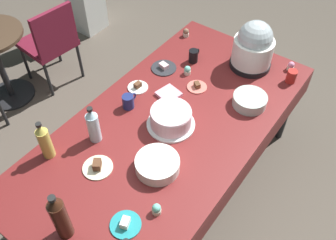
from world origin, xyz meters
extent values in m
plane|color=brown|center=(0.00, 0.00, 0.00)|extent=(9.00, 9.00, 0.00)
cube|color=maroon|center=(0.00, 0.00, 0.73)|extent=(2.20, 1.10, 0.04)
cylinder|color=black|center=(1.02, -0.47, 0.35)|extent=(0.06, 0.06, 0.71)
cylinder|color=black|center=(-1.02, 0.47, 0.35)|extent=(0.06, 0.06, 0.71)
cylinder|color=black|center=(1.02, 0.47, 0.35)|extent=(0.06, 0.06, 0.71)
cube|color=maroon|center=(0.00, -0.55, 0.62)|extent=(2.20, 0.01, 0.18)
cube|color=maroon|center=(0.00, 0.55, 0.62)|extent=(2.20, 0.01, 0.18)
cylinder|color=silver|center=(0.01, -0.01, 0.76)|extent=(0.31, 0.31, 0.01)
cylinder|color=beige|center=(0.01, -0.01, 0.82)|extent=(0.26, 0.26, 0.11)
cylinder|color=silver|center=(0.01, -0.01, 0.87)|extent=(0.26, 0.26, 0.01)
cylinder|color=black|center=(0.85, -0.14, 0.77)|extent=(0.31, 0.31, 0.04)
cylinder|color=white|center=(0.85, -0.14, 0.88)|extent=(0.29, 0.29, 0.19)
sphere|color=#B2BCC1|center=(0.85, -0.14, 1.00)|extent=(0.25, 0.25, 0.25)
cylinder|color=#B2C6BC|center=(0.48, -0.33, 0.79)|extent=(0.23, 0.23, 0.07)
cylinder|color=silver|center=(-0.31, -0.15, 0.79)|extent=(0.26, 0.26, 0.08)
cylinder|color=beige|center=(-0.51, 0.13, 0.75)|extent=(0.18, 0.18, 0.01)
cube|color=brown|center=(-0.51, 0.13, 0.78)|extent=(0.08, 0.07, 0.05)
cylinder|color=white|center=(0.16, 0.38, 0.75)|extent=(0.14, 0.14, 0.01)
cube|color=brown|center=(0.16, 0.38, 0.78)|extent=(0.05, 0.04, 0.04)
cylinder|color=teal|center=(-0.69, -0.23, 0.75)|extent=(0.17, 0.17, 0.01)
cube|color=white|center=(-0.69, -0.23, 0.78)|extent=(0.07, 0.06, 0.04)
cylinder|color=#E07266|center=(0.41, 0.05, 0.75)|extent=(0.14, 0.14, 0.01)
cube|color=brown|center=(0.41, 0.05, 0.77)|extent=(0.06, 0.06, 0.03)
cylinder|color=#2D2D33|center=(0.44, 0.36, 0.75)|extent=(0.19, 0.19, 0.01)
cube|color=beige|center=(0.44, 0.36, 0.77)|extent=(0.06, 0.07, 0.03)
cylinder|color=beige|center=(0.50, 0.19, 0.77)|extent=(0.05, 0.05, 0.03)
sphere|color=#6BC6B2|center=(0.50, 0.19, 0.79)|extent=(0.05, 0.05, 0.05)
cylinder|color=beige|center=(0.88, 0.47, 0.77)|extent=(0.05, 0.05, 0.03)
sphere|color=brown|center=(0.88, 0.47, 0.79)|extent=(0.05, 0.05, 0.05)
cylinder|color=beige|center=(0.99, -0.40, 0.77)|extent=(0.05, 0.05, 0.03)
sphere|color=pink|center=(0.99, -0.40, 0.79)|extent=(0.05, 0.05, 0.05)
cylinder|color=beige|center=(-0.53, -0.32, 0.77)|extent=(0.05, 0.05, 0.03)
sphere|color=#6BC6B2|center=(-0.53, -0.32, 0.79)|extent=(0.05, 0.05, 0.05)
cylinder|color=silver|center=(-0.35, 0.30, 0.85)|extent=(0.08, 0.08, 0.20)
cone|color=silver|center=(-0.35, 0.30, 0.98)|extent=(0.07, 0.07, 0.05)
cylinder|color=black|center=(-0.35, 0.30, 1.01)|extent=(0.03, 0.03, 0.02)
cylinder|color=#33190F|center=(-0.90, -0.01, 0.89)|extent=(0.08, 0.08, 0.27)
cone|color=#33190F|center=(-0.90, -0.01, 1.05)|extent=(0.07, 0.07, 0.05)
cylinder|color=black|center=(-0.90, -0.01, 1.08)|extent=(0.04, 0.04, 0.02)
cylinder|color=gold|center=(-0.61, 0.43, 0.85)|extent=(0.07, 0.07, 0.21)
cone|color=gold|center=(-0.61, 0.43, 0.98)|extent=(0.07, 0.07, 0.05)
cylinder|color=black|center=(-0.61, 0.43, 1.02)|extent=(0.03, 0.03, 0.02)
cylinder|color=navy|center=(-0.02, 0.31, 0.80)|extent=(0.08, 0.08, 0.10)
torus|color=navy|center=(0.03, 0.31, 0.80)|extent=(0.06, 0.01, 0.06)
cylinder|color=black|center=(0.64, 0.23, 0.80)|extent=(0.07, 0.07, 0.10)
torus|color=black|center=(0.69, 0.23, 0.80)|extent=(0.06, 0.01, 0.06)
cylinder|color=#B2231E|center=(0.86, -0.46, 0.80)|extent=(0.07, 0.07, 0.10)
torus|color=#B2231E|center=(0.91, -0.46, 0.80)|extent=(0.06, 0.01, 0.06)
cube|color=pink|center=(0.23, 0.16, 0.76)|extent=(0.17, 0.17, 0.02)
cylinder|color=black|center=(-0.32, 1.58, 0.20)|extent=(0.04, 0.04, 0.40)
cube|color=maroon|center=(0.40, 1.72, 0.42)|extent=(0.48, 0.48, 0.05)
cube|color=maroon|center=(0.38, 1.52, 0.65)|extent=(0.42, 0.08, 0.40)
cylinder|color=black|center=(0.61, 1.89, 0.20)|extent=(0.03, 0.03, 0.40)
cylinder|color=black|center=(0.23, 1.93, 0.20)|extent=(0.03, 0.03, 0.40)
cylinder|color=black|center=(0.57, 1.51, 0.20)|extent=(0.03, 0.03, 0.40)
cylinder|color=black|center=(0.19, 1.55, 0.20)|extent=(0.03, 0.03, 0.40)
cylinder|color=black|center=(-0.05, 1.87, 0.35)|extent=(0.06, 0.06, 0.67)
cylinder|color=black|center=(-0.05, 1.87, 0.01)|extent=(0.44, 0.44, 0.02)
camera|label=1|loc=(-1.28, -0.94, 2.54)|focal=39.74mm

